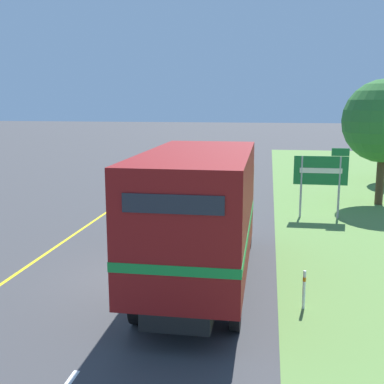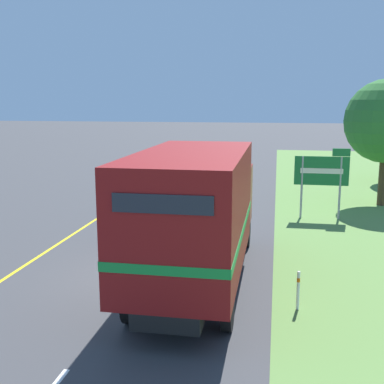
{
  "view_description": "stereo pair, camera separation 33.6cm",
  "coord_description": "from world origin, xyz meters",
  "px_view_note": "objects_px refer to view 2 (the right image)",
  "views": [
    {
      "loc": [
        3.37,
        -12.51,
        4.89
      ],
      "look_at": [
        0.3,
        6.72,
        1.2
      ],
      "focal_mm": 45.0,
      "sensor_mm": 36.0,
      "label": 1
    },
    {
      "loc": [
        3.7,
        -12.46,
        4.89
      ],
      "look_at": [
        0.3,
        6.72,
        1.2
      ],
      "focal_mm": 45.0,
      "sensor_mm": 36.0,
      "label": 2
    }
  ],
  "objects_px": {
    "lead_car_white": "(172,174)",
    "highway_sign": "(323,173)",
    "horse_trailer_truck": "(197,211)",
    "delineator_post": "(298,289)"
  },
  "relations": [
    {
      "from": "lead_car_white",
      "to": "highway_sign",
      "type": "distance_m",
      "value": 9.4
    },
    {
      "from": "highway_sign",
      "to": "delineator_post",
      "type": "xyz_separation_m",
      "value": [
        -1.31,
        -9.45,
        -1.44
      ]
    },
    {
      "from": "horse_trailer_truck",
      "to": "highway_sign",
      "type": "height_order",
      "value": "horse_trailer_truck"
    },
    {
      "from": "lead_car_white",
      "to": "highway_sign",
      "type": "xyz_separation_m",
      "value": [
        7.64,
        -5.38,
        1.04
      ]
    },
    {
      "from": "horse_trailer_truck",
      "to": "lead_car_white",
      "type": "distance_m",
      "value": 14.24
    },
    {
      "from": "horse_trailer_truck",
      "to": "delineator_post",
      "type": "height_order",
      "value": "horse_trailer_truck"
    },
    {
      "from": "lead_car_white",
      "to": "highway_sign",
      "type": "bearing_deg",
      "value": -35.13
    },
    {
      "from": "highway_sign",
      "to": "delineator_post",
      "type": "height_order",
      "value": "highway_sign"
    },
    {
      "from": "highway_sign",
      "to": "delineator_post",
      "type": "distance_m",
      "value": 9.65
    },
    {
      "from": "lead_car_white",
      "to": "delineator_post",
      "type": "height_order",
      "value": "lead_car_white"
    }
  ]
}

